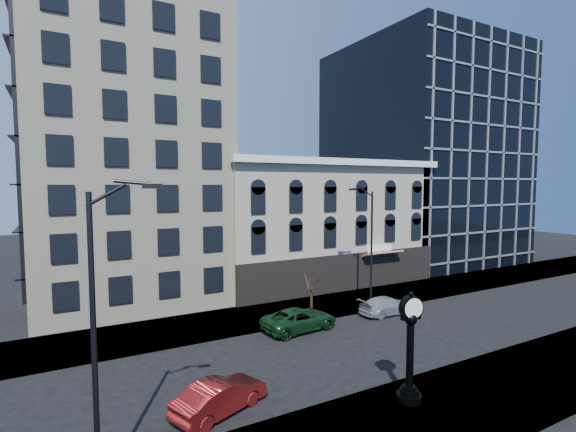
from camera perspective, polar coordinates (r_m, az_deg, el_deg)
ground at (r=25.40m, az=0.42°, el=-19.09°), size 160.00×160.00×0.00m
sidewalk_far at (r=32.15m, az=-6.77°, el=-13.91°), size 160.00×6.00×0.12m
sidewalk_near at (r=19.56m, az=13.33°, el=-26.65°), size 160.00×6.00×0.12m
cream_tower at (r=40.65m, az=-21.57°, el=17.12°), size 15.90×15.40×42.50m
victorian_row at (r=43.33m, az=4.01°, el=-1.14°), size 22.60×11.19×12.50m
glass_office at (r=60.00m, az=17.77°, el=7.82°), size 20.00×20.15×28.00m
street_clock at (r=20.86m, az=16.34°, el=-17.38°), size 1.16×1.16×5.13m
street_lamp_near at (r=14.40m, az=-22.41°, el=-4.72°), size 2.62×0.95×10.31m
street_lamp_far at (r=34.18m, az=10.42°, el=0.14°), size 2.59×0.48×9.98m
bare_tree_far at (r=32.58m, az=3.23°, el=-8.76°), size 2.02×2.02×3.47m
car_near_b at (r=20.29m, az=-9.26°, el=-23.16°), size 4.78×3.12×1.49m
car_far_a at (r=29.82m, az=1.60°, el=-13.93°), size 5.72×3.06×1.53m
car_far_b at (r=34.12m, az=13.42°, el=-11.82°), size 4.75×1.96×1.38m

